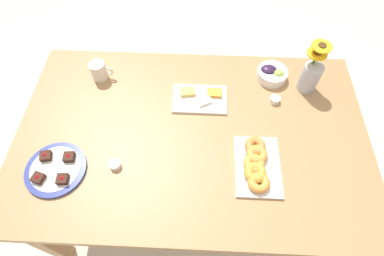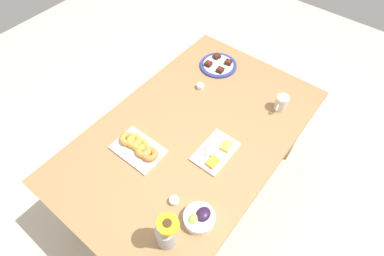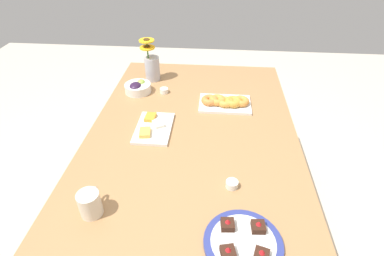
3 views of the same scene
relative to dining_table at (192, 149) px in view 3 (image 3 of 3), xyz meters
The scene contains 10 objects.
ground_plane 0.65m from the dining_table, ahead, with size 6.00×6.00×0.00m, color beige.
dining_table is the anchor object (origin of this frame).
coffee_mug 0.59m from the dining_table, 147.06° to the left, with size 0.11×0.08×0.10m.
grape_bowl 0.54m from the dining_table, 42.16° to the left, with size 0.15×0.15×0.07m.
cheese_platter 0.22m from the dining_table, 80.97° to the left, with size 0.26×0.17×0.03m.
croissant_platter 0.34m from the dining_table, 29.61° to the right, with size 0.19×0.29×0.05m.
jam_cup_honey 0.45m from the dining_table, 26.72° to the left, with size 0.05×0.05×0.03m.
jam_cup_berry 0.38m from the dining_table, 150.28° to the right, with size 0.05×0.05×0.03m.
dessert_plate 0.61m from the dining_table, 159.43° to the right, with size 0.25×0.25×0.05m.
flower_vase 0.65m from the dining_table, 28.05° to the left, with size 0.10×0.11×0.26m.
Camera 3 is at (-1.13, -0.10, 1.61)m, focal length 28.00 mm.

